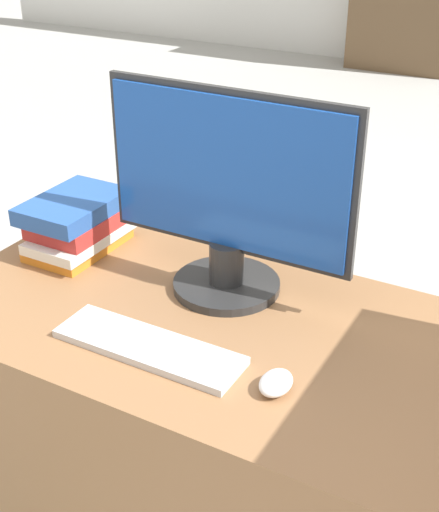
# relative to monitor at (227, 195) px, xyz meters

# --- Properties ---
(desk) EXTENTS (1.45, 0.66, 0.76)m
(desk) POSITION_rel_monitor_xyz_m (0.14, -0.13, -0.61)
(desk) COLOR #8C603D
(desk) RESTS_ON ground_plane
(monitor) EXTENTS (0.57, 0.24, 0.46)m
(monitor) POSITION_rel_monitor_xyz_m (0.00, 0.00, 0.00)
(monitor) COLOR #282828
(monitor) RESTS_ON desk
(keyboard) EXTENTS (0.39, 0.12, 0.02)m
(keyboard) POSITION_rel_monitor_xyz_m (-0.02, -0.29, -0.22)
(keyboard) COLOR silver
(keyboard) RESTS_ON desk
(mouse) EXTENTS (0.06, 0.08, 0.03)m
(mouse) POSITION_rel_monitor_xyz_m (0.25, -0.28, -0.21)
(mouse) COLOR white
(mouse) RESTS_ON desk
(book_stack) EXTENTS (0.18, 0.28, 0.14)m
(book_stack) POSITION_rel_monitor_xyz_m (-0.41, -0.01, -0.16)
(book_stack) COLOR orange
(book_stack) RESTS_ON desk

